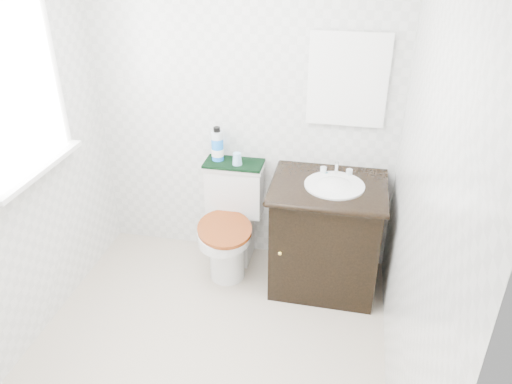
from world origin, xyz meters
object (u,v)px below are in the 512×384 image
(toilet, at_px, (231,226))
(cup, at_px, (237,159))
(trash_bin, at_px, (293,269))
(mouthwash_bottle, at_px, (217,145))
(vanity, at_px, (326,232))

(toilet, height_order, cup, cup)
(trash_bin, bearing_deg, mouthwash_bottle, 153.40)
(toilet, bearing_deg, cup, 70.84)
(vanity, xyz_separation_m, trash_bin, (-0.21, -0.10, -0.28))
(trash_bin, xyz_separation_m, cup, (-0.47, 0.26, 0.72))
(trash_bin, height_order, cup, cup)
(vanity, relative_size, mouthwash_bottle, 3.65)
(toilet, xyz_separation_m, trash_bin, (0.50, -0.17, -0.20))
(vanity, relative_size, trash_bin, 3.10)
(cup, bearing_deg, toilet, -109.16)
(trash_bin, bearing_deg, cup, 150.73)
(mouthwash_bottle, bearing_deg, toilet, -49.43)
(cup, bearing_deg, vanity, -13.17)
(toilet, relative_size, vanity, 0.88)
(trash_bin, distance_m, cup, 0.89)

